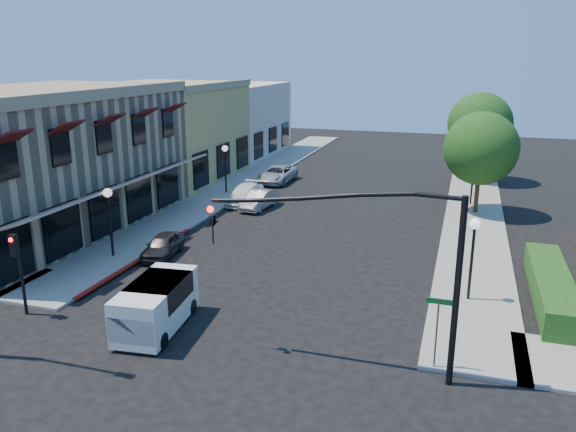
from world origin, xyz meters
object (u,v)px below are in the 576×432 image
(street_name_sign, at_px, (437,322))
(parked_car_b, at_px, (259,200))
(lamppost_left_near, at_px, (109,205))
(parked_car_c, at_px, (245,194))
(lamppost_right_near, at_px, (474,238))
(street_tree_b, at_px, (480,124))
(street_tree_a, at_px, (481,149))
(lamppost_left_far, at_px, (225,157))
(signal_mast_arm, at_px, (386,252))
(secondary_signal, at_px, (17,259))
(white_van, at_px, (156,303))
(lamppost_right_far, at_px, (474,166))
(parked_car_a, at_px, (163,246))
(parked_car_d, at_px, (277,174))

(street_name_sign, xyz_separation_m, parked_car_b, (-12.30, 16.80, -1.09))
(lamppost_left_near, xyz_separation_m, parked_car_c, (2.30, 12.00, -2.12))
(street_name_sign, height_order, lamppost_left_near, lamppost_left_near)
(street_name_sign, xyz_separation_m, parked_car_c, (-13.70, 17.80, -1.08))
(lamppost_right_near, bearing_deg, street_tree_b, 89.28)
(street_tree_a, relative_size, lamppost_left_far, 1.82)
(signal_mast_arm, relative_size, parked_car_b, 2.19)
(secondary_signal, xyz_separation_m, lamppost_right_near, (16.50, 6.59, 0.42))
(white_van, bearing_deg, lamppost_right_near, 28.87)
(street_name_sign, relative_size, lamppost_right_far, 0.70)
(street_tree_b, bearing_deg, lamppost_right_far, -92.15)
(lamppost_left_far, distance_m, parked_car_a, 13.45)
(street_tree_b, xyz_separation_m, white_van, (-11.26, -30.04, -3.50))
(street_tree_a, bearing_deg, lamppost_left_far, 180.00)
(lamppost_right_near, height_order, parked_car_a, lamppost_right_near)
(parked_car_b, bearing_deg, parked_car_d, 106.26)
(street_tree_a, xyz_separation_m, street_name_sign, (-1.30, -19.80, -2.50))
(lamppost_left_far, bearing_deg, street_tree_b, 30.03)
(signal_mast_arm, bearing_deg, parked_car_d, 115.46)
(parked_car_b, bearing_deg, lamppost_right_far, 26.71)
(parked_car_d, bearing_deg, street_name_sign, -58.64)
(secondary_signal, relative_size, lamppost_left_far, 0.93)
(white_van, xyz_separation_m, parked_car_a, (-3.74, 6.97, -0.47))
(lamppost_right_far, xyz_separation_m, parked_car_a, (-14.70, -15.07, -2.16))
(parked_car_b, relative_size, parked_car_d, 0.78)
(parked_car_a, xyz_separation_m, parked_car_c, (0.00, 11.07, 0.05))
(white_van, relative_size, parked_car_b, 1.15)
(street_name_sign, relative_size, lamppost_left_near, 0.70)
(lamppost_left_far, distance_m, lamppost_right_near, 22.02)
(lamppost_right_near, height_order, lamppost_right_far, same)
(parked_car_d, bearing_deg, lamppost_left_far, -113.26)
(street_tree_a, bearing_deg, parked_car_a, -138.93)
(lamppost_right_far, bearing_deg, signal_mast_arm, -96.70)
(street_tree_b, xyz_separation_m, lamppost_left_near, (-17.30, -24.00, -1.81))
(lamppost_right_far, distance_m, parked_car_c, 15.38)
(street_tree_b, height_order, parked_car_d, street_tree_b)
(street_tree_b, height_order, lamppost_right_far, street_tree_b)
(street_tree_a, relative_size, street_tree_b, 0.92)
(parked_car_a, relative_size, parked_car_c, 0.79)
(lamppost_left_far, distance_m, white_van, 21.00)
(lamppost_right_near, height_order, parked_car_b, lamppost_right_near)
(street_tree_a, xyz_separation_m, lamppost_right_near, (-0.30, -14.00, -1.46))
(lamppost_right_near, distance_m, white_van, 12.63)
(signal_mast_arm, height_order, parked_car_b, signal_mast_arm)
(street_tree_a, height_order, lamppost_right_near, street_tree_a)
(lamppost_left_far, height_order, white_van, lamppost_left_far)
(lamppost_left_near, height_order, lamppost_right_far, same)
(signal_mast_arm, xyz_separation_m, parked_car_b, (-10.66, 17.50, -3.48))
(street_name_sign, xyz_separation_m, white_van, (-9.96, -0.24, -0.66))
(lamppost_right_far, bearing_deg, parked_car_d, 169.15)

